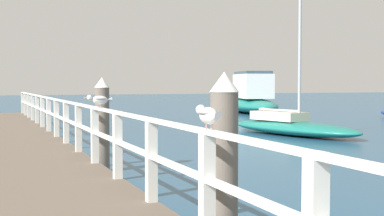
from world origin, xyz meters
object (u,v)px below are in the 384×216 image
at_px(dock_piling_far, 102,124).
at_px(boat_1, 250,99).
at_px(dock_piling_near, 224,165).
at_px(boat_0, 291,126).
at_px(seagull_background, 99,100).
at_px(seagull_foreground, 208,115).

height_order(dock_piling_far, boat_1, boat_1).
xyz_separation_m(dock_piling_near, boat_0, (7.59, 10.74, -0.63)).
xyz_separation_m(dock_piling_near, seagull_background, (-0.39, 4.05, 0.54)).
bearing_deg(boat_0, seagull_background, 26.10).
bearing_deg(dock_piling_near, boat_1, 61.40).
distance_m(dock_piling_far, seagull_background, 1.70).
bearing_deg(seagull_foreground, boat_1, 61.00).
bearing_deg(seagull_foreground, seagull_background, 89.93).
distance_m(dock_piling_near, boat_0, 13.16).
distance_m(dock_piling_near, seagull_foreground, 0.81).
height_order(seagull_background, boat_1, boat_1).
distance_m(seagull_foreground, boat_0, 13.80).
relative_size(seagull_background, boat_0, 0.08).
xyz_separation_m(dock_piling_far, boat_1, (12.69, 17.65, -0.13)).
distance_m(seagull_background, boat_1, 23.26).
relative_size(dock_piling_far, boat_0, 0.29).
bearing_deg(seagull_foreground, dock_piling_near, 51.06).
relative_size(seagull_foreground, seagull_background, 1.00).
height_order(seagull_foreground, seagull_background, same).
relative_size(seagull_background, boat_1, 0.06).
distance_m(dock_piling_far, seagull_foreground, 6.13).
xyz_separation_m(dock_piling_near, seagull_foreground, (-0.38, -0.47, 0.54)).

